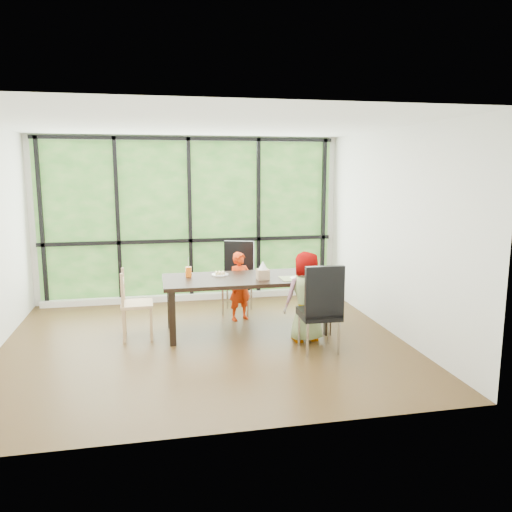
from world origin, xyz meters
name	(u,v)px	position (x,y,z in m)	size (l,w,h in m)	color
ground	(205,342)	(0.00, 0.00, 0.00)	(5.00, 5.00, 0.00)	black
back_wall	(190,219)	(0.00, 2.25, 1.35)	(5.00, 5.00, 0.00)	silver
foliage_backdrop	(190,219)	(0.00, 2.23, 1.35)	(4.80, 0.02, 2.65)	#234C1B
window_mullions	(190,220)	(0.00, 2.19, 1.35)	(4.80, 0.06, 2.65)	black
window_sill	(192,297)	(0.00, 2.15, 0.05)	(4.80, 0.12, 0.10)	silver
dining_table	(247,304)	(0.61, 0.34, 0.38)	(2.22, 0.93, 0.75)	black
chair_window_leather	(237,278)	(0.62, 1.26, 0.54)	(0.46, 0.46, 1.08)	black
chair_interior_leather	(319,307)	(1.32, -0.55, 0.54)	(0.46, 0.46, 1.08)	black
chair_end_beech	(137,304)	(-0.84, 0.38, 0.45)	(0.42, 0.40, 0.90)	tan
child_toddler	(240,286)	(0.61, 0.90, 0.50)	(0.36, 0.24, 1.00)	red
child_older	(306,297)	(1.27, -0.18, 0.58)	(0.57, 0.37, 1.16)	slate
placemat	(297,278)	(1.23, 0.13, 0.75)	(0.43, 0.31, 0.01)	tan
plate_far	(220,275)	(0.27, 0.55, 0.76)	(0.23, 0.23, 0.01)	white
plate_near	(298,278)	(1.25, 0.12, 0.76)	(0.22, 0.22, 0.01)	white
orange_cup	(189,272)	(-0.15, 0.53, 0.82)	(0.08, 0.08, 0.13)	orange
green_cup	(319,273)	(1.53, 0.08, 0.82)	(0.09, 0.09, 0.14)	#57D025
tissue_box	(263,274)	(0.79, 0.17, 0.82)	(0.15, 0.15, 0.13)	tan
crepe_rolls_far	(220,273)	(0.27, 0.55, 0.78)	(0.15, 0.12, 0.04)	tan
crepe_rolls_near	(298,276)	(1.25, 0.12, 0.78)	(0.05, 0.12, 0.04)	tan
straw_white	(188,264)	(-0.15, 0.53, 0.92)	(0.01, 0.01, 0.20)	white
straw_pink	(319,265)	(1.53, 0.08, 0.93)	(0.01, 0.01, 0.20)	pink
tissue	(263,265)	(0.79, 0.17, 0.94)	(0.12, 0.12, 0.11)	white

